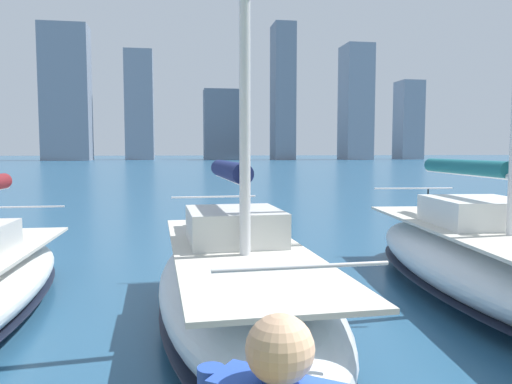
{
  "coord_description": "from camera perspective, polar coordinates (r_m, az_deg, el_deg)",
  "views": [
    {
      "loc": [
        1.76,
        1.04,
        2.87
      ],
      "look_at": [
        0.4,
        -6.95,
        2.2
      ],
      "focal_mm": 35.0,
      "sensor_mm": 36.0,
      "label": 1
    }
  ],
  "objects": [
    {
      "name": "sailboat_navy",
      "position": [
        8.05,
        -2.0,
        -10.48
      ],
      "size": [
        2.73,
        7.63,
        10.18
      ],
      "color": "silver",
      "rests_on": "ground"
    },
    {
      "name": "city_skyline",
      "position": [
        157.92,
        -11.4,
        10.4
      ],
      "size": [
        161.7,
        19.08,
        49.37
      ],
      "color": "gray",
      "rests_on": "ground"
    },
    {
      "name": "sailboat_teal",
      "position": [
        10.86,
        25.06,
        -7.03
      ],
      "size": [
        3.92,
        9.39,
        10.15
      ],
      "color": "silver",
      "rests_on": "ground"
    },
    {
      "name": "channel_buoy",
      "position": [
        21.08,
        19.01,
        -2.37
      ],
      "size": [
        0.7,
        0.7,
        1.4
      ],
      "color": "green",
      "rests_on": "ground"
    }
  ]
}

